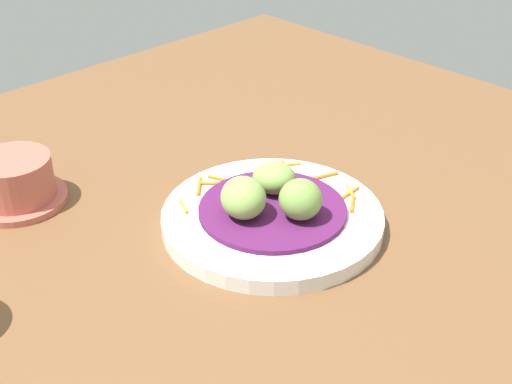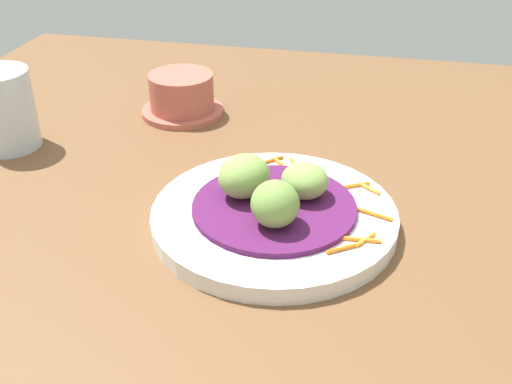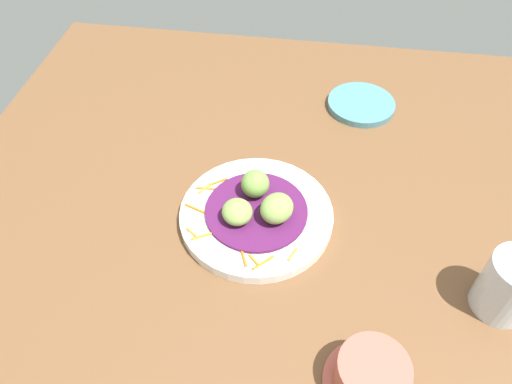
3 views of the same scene
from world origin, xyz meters
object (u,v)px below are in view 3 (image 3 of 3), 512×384
guac_scoop_center (237,212)px  guac_scoop_right (277,208)px  water_glass (509,286)px  main_plate (256,215)px  guac_scoop_left (255,184)px  side_plate_small (361,104)px  terracotta_bowl (371,376)px

guac_scoop_center → guac_scoop_right: guac_scoop_right is taller
water_glass → main_plate: bearing=74.0°
guac_scoop_left → water_glass: size_ratio=0.48×
guac_scoop_left → side_plate_small: size_ratio=0.35×
main_plate → water_glass: water_glass is taller
guac_scoop_left → water_glass: water_glass is taller
guac_scoop_right → main_plate: bearing=71.6°
guac_scoop_center → water_glass: 38.95cm
guac_scoop_right → water_glass: water_glass is taller
guac_scoop_right → side_plate_small: bearing=-21.9°
guac_scoop_left → water_glass: 38.69cm
guac_scoop_left → water_glass: (-13.59, -36.23, 0.27)cm
guac_scoop_left → side_plate_small: (28.30, -17.18, -3.94)cm
guac_scoop_left → terracotta_bowl: 33.17cm
guac_scoop_right → water_glass: size_ratio=0.56×
main_plate → side_plate_small: (31.72, -16.48, -0.23)cm
terracotta_bowl → water_glass: size_ratio=1.16×
guac_scoop_right → water_glass: 33.48cm
guac_scoop_right → terracotta_bowl: guac_scoop_right is taller
terracotta_bowl → guac_scoop_right: bearing=31.8°
main_plate → side_plate_small: main_plate is taller
guac_scoop_center → terracotta_bowl: same height
main_plate → guac_scoop_left: guac_scoop_left is taller
guac_scoop_left → guac_scoop_center: (-5.73, 1.91, -0.50)cm
guac_scoop_center → guac_scoop_right: 6.05cm
guac_scoop_center → guac_scoop_left: bearing=-18.4°
main_plate → guac_scoop_right: bearing=-108.4°
guac_scoop_center → side_plate_small: (34.03, -19.09, -3.44)cm
guac_scoop_center → terracotta_bowl: (-21.87, -20.20, -1.43)cm
guac_scoop_center → side_plate_small: guac_scoop_center is taller
guac_scoop_left → guac_scoop_right: same height
water_glass → guac_scoop_center: bearing=78.4°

